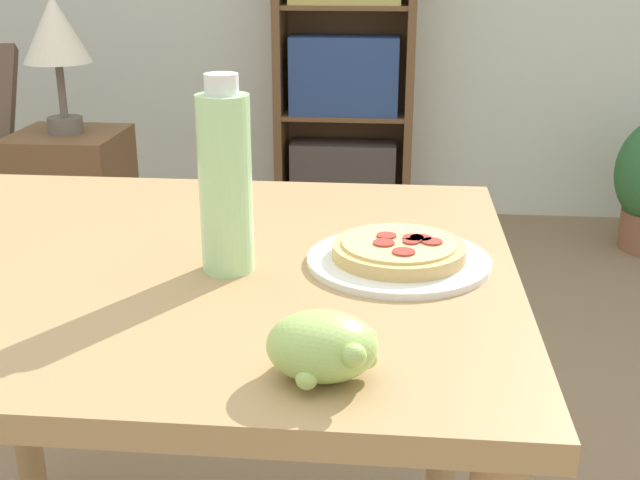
% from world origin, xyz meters
% --- Properties ---
extents(dining_table, '(1.02, 0.86, 0.76)m').
position_xyz_m(dining_table, '(0.05, -0.05, 0.64)').
color(dining_table, tan).
rests_on(dining_table, ground_plane).
extents(pizza_on_plate, '(0.26, 0.26, 0.04)m').
position_xyz_m(pizza_on_plate, '(0.39, -0.04, 0.77)').
color(pizza_on_plate, white).
rests_on(pizza_on_plate, dining_table).
extents(grape_bunch, '(0.12, 0.11, 0.07)m').
position_xyz_m(grape_bunch, '(0.31, -0.37, 0.79)').
color(grape_bunch, '#A8CC66').
rests_on(grape_bunch, dining_table).
extents(drink_bottle, '(0.07, 0.07, 0.27)m').
position_xyz_m(drink_bottle, '(0.15, -0.08, 0.89)').
color(drink_bottle, '#B7EAA3').
rests_on(drink_bottle, dining_table).
extents(bookshelf, '(0.61, 0.27, 1.45)m').
position_xyz_m(bookshelf, '(0.15, 2.46, 0.69)').
color(bookshelf, brown).
rests_on(bookshelf, ground_plane).
extents(side_table, '(0.34, 0.34, 0.64)m').
position_xyz_m(side_table, '(-0.67, 1.32, 0.32)').
color(side_table, brown).
rests_on(side_table, ground_plane).
extents(table_lamp, '(0.21, 0.21, 0.43)m').
position_xyz_m(table_lamp, '(-0.67, 1.32, 0.94)').
color(table_lamp, '#665B51').
rests_on(table_lamp, side_table).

